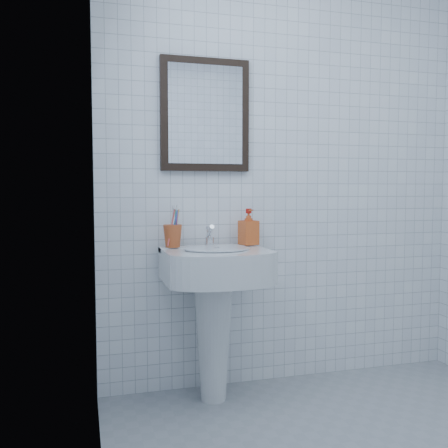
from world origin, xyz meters
name	(u,v)px	position (x,y,z in m)	size (l,w,h in m)	color
wall_back	(286,170)	(0.00, 1.20, 1.25)	(2.20, 0.02, 2.50)	white
wall_left	(102,152)	(-1.10, 0.00, 1.25)	(0.02, 2.40, 2.50)	white
washbasin	(214,298)	(-0.49, 0.99, 0.56)	(0.54, 0.40, 0.84)	silver
faucet	(210,237)	(-0.49, 1.08, 0.88)	(0.05, 0.11, 0.12)	silver
toothbrush_cup	(173,236)	(-0.70, 1.09, 0.89)	(0.10, 0.10, 0.12)	#B94D24
soap_dispenser	(249,227)	(-0.27, 1.09, 0.93)	(0.09, 0.09, 0.20)	red
wall_mirror	(205,115)	(-0.49, 1.18, 1.55)	(0.50, 0.04, 0.62)	black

